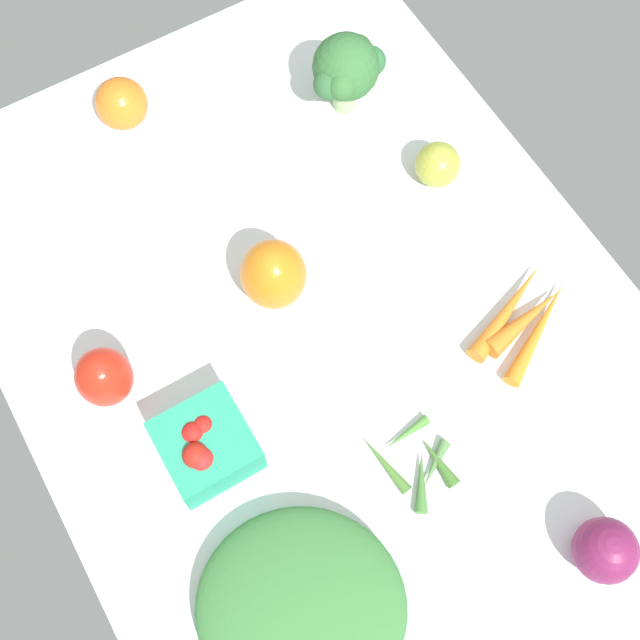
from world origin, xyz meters
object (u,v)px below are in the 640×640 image
object	(u,v)px
red_onion_center	(605,550)
bell_pepper_orange	(273,274)
heirloom_tomato_green	(438,165)
bell_pepper_red	(104,377)
berry_basket	(205,446)
leafy_greens_clump	(301,607)
broccoli_head	(347,69)
heirloom_tomato_orange	(122,104)
okra_pile	(418,463)
carrot_bunch	(522,320)

from	to	relation	value
red_onion_center	bell_pepper_orange	world-z (taller)	bell_pepper_orange
red_onion_center	bell_pepper_orange	bearing A→B (deg)	17.76
heirloom_tomato_green	bell_pepper_red	xyz separation A→B (cm)	(-5.32, 51.05, 1.28)
berry_basket	leafy_greens_clump	world-z (taller)	berry_basket
broccoli_head	bell_pepper_red	xyz separation A→B (cm)	(-21.86, 46.72, -3.39)
bell_pepper_orange	heirloom_tomato_orange	xyz separation A→B (cm)	(34.11, 4.87, -1.45)
broccoli_head	leafy_greens_clump	bearing A→B (deg)	144.74
red_onion_center	heirloom_tomato_orange	distance (cm)	83.85
red_onion_center	heirloom_tomato_orange	xyz separation A→B (cm)	(81.43, 20.03, -0.03)
berry_basket	okra_pile	bearing A→B (deg)	-123.99
okra_pile	bell_pepper_red	xyz separation A→B (cm)	(27.00, 27.10, 3.62)
berry_basket	heirloom_tomato_green	xyz separation A→B (cm)	(18.43, -44.55, -0.12)
red_onion_center	bell_pepper_red	world-z (taller)	bell_pepper_red
carrot_bunch	berry_basket	xyz separation A→B (cm)	(5.24, 41.78, 1.92)
heirloom_tomato_green	leafy_greens_clump	bearing A→B (deg)	131.93
okra_pile	red_onion_center	bearing A→B (deg)	-148.26
heirloom_tomato_green	red_onion_center	bearing A→B (deg)	166.65
carrot_bunch	bell_pepper_orange	size ratio (longest dim) A/B	1.65
berry_basket	bell_pepper_red	bearing A→B (deg)	26.37
okra_pile	bell_pepper_orange	bearing A→B (deg)	6.84
carrot_bunch	heirloom_tomato_orange	bearing A→B (deg)	28.71
okra_pile	heirloom_tomato_orange	distance (cm)	63.02
berry_basket	heirloom_tomato_green	bearing A→B (deg)	-67.52
carrot_bunch	broccoli_head	distance (cm)	40.76
red_onion_center	bell_pepper_red	xyz separation A→B (cm)	(46.02, 38.86, 0.71)
red_onion_center	broccoli_head	bearing A→B (deg)	-6.60
heirloom_tomato_orange	okra_pile	bearing A→B (deg)	-172.46
bell_pepper_red	heirloom_tomato_orange	size ratio (longest dim) A/B	1.21
berry_basket	leafy_greens_clump	xyz separation A→B (cm)	(-20.99, -0.66, -0.53)
red_onion_center	heirloom_tomato_green	distance (cm)	52.77
broccoli_head	bell_pepper_red	world-z (taller)	broccoli_head
okra_pile	leafy_greens_clump	bearing A→B (deg)	109.59
bell_pepper_orange	berry_basket	bearing A→B (deg)	129.94
leafy_greens_clump	bell_pepper_orange	xyz separation A→B (cm)	(35.39, -16.55, 2.39)
carrot_bunch	heirloom_tomato_orange	world-z (taller)	heirloom_tomato_orange
berry_basket	bell_pepper_red	world-z (taller)	bell_pepper_red
bell_pepper_red	broccoli_head	bearing A→B (deg)	-64.93
heirloom_tomato_green	bell_pepper_orange	size ratio (longest dim) A/B	0.61
carrot_bunch	broccoli_head	bearing A→B (deg)	2.22
bell_pepper_orange	leafy_greens_clump	bearing A→B (deg)	154.94
red_onion_center	broccoli_head	distance (cm)	68.45
broccoli_head	heirloom_tomato_green	xyz separation A→B (cm)	(-16.53, -4.33, -4.67)
broccoli_head	bell_pepper_orange	world-z (taller)	broccoli_head
heirloom_tomato_green	okra_pile	distance (cm)	40.29
heirloom_tomato_green	bell_pepper_orange	distance (cm)	27.71
berry_basket	heirloom_tomato_orange	bearing A→B (deg)	-14.26
bell_pepper_red	red_onion_center	bearing A→B (deg)	-139.82
leafy_greens_clump	bell_pepper_red	xyz separation A→B (cm)	(34.10, 7.16, 1.69)
leafy_greens_clump	okra_pile	bearing A→B (deg)	-70.41
heirloom_tomato_orange	broccoli_head	bearing A→B (deg)	-115.92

